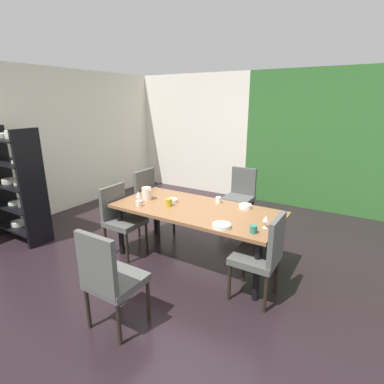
{
  "coord_description": "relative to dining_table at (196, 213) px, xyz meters",
  "views": [
    {
      "loc": [
        2.05,
        -2.78,
        1.99
      ],
      "look_at": [
        0.11,
        0.38,
        0.85
      ],
      "focal_mm": 28.0,
      "sensor_mm": 36.0,
      "label": 1
    }
  ],
  "objects": [
    {
      "name": "ground_plane",
      "position": [
        -0.28,
        -0.21,
        -0.65
      ],
      "size": [
        5.75,
        6.17,
        0.02
      ],
      "primitive_type": "cube",
      "color": "black"
    },
    {
      "name": "back_panel_interior",
      "position": [
        -1.81,
        2.83,
        0.62
      ],
      "size": [
        2.7,
        0.1,
        2.54
      ],
      "primitive_type": "cube",
      "color": "silver",
      "rests_on": "ground_plane"
    },
    {
      "name": "garden_window_panel",
      "position": [
        1.07,
        2.83,
        0.62
      ],
      "size": [
        3.06,
        0.1,
        2.54
      ],
      "primitive_type": "cube",
      "color": "#30662B",
      "rests_on": "ground_plane"
    },
    {
      "name": "left_interior_panel",
      "position": [
        -3.11,
        -0.21,
        0.62
      ],
      "size": [
        0.1,
        6.17,
        2.54
      ],
      "primitive_type": "cube",
      "color": "silver",
      "rests_on": "ground_plane"
    },
    {
      "name": "dining_table",
      "position": [
        0.0,
        0.0,
        0.0
      ],
      "size": [
        2.08,
        0.95,
        0.72
      ],
      "color": "brown",
      "rests_on": "ground_plane"
    },
    {
      "name": "chair_head_near",
      "position": [
        -0.02,
        -1.44,
        -0.11
      ],
      "size": [
        0.44,
        0.44,
        0.97
      ],
      "color": "#4D4F4D",
      "rests_on": "ground_plane"
    },
    {
      "name": "chair_head_far",
      "position": [
        -0.01,
        1.44,
        -0.12
      ],
      "size": [
        0.44,
        0.45,
        0.93
      ],
      "rotation": [
        0.0,
        0.0,
        3.14
      ],
      "color": "#4D4F4D",
      "rests_on": "ground_plane"
    },
    {
      "name": "chair_left_far",
      "position": [
        -0.98,
        0.33,
        -0.1
      ],
      "size": [
        0.45,
        0.44,
        1.0
      ],
      "rotation": [
        0.0,
        0.0,
        -1.57
      ],
      "color": "#4D4F4D",
      "rests_on": "ground_plane"
    },
    {
      "name": "chair_right_near",
      "position": [
        0.97,
        -0.33,
        -0.12
      ],
      "size": [
        0.44,
        0.44,
        0.93
      ],
      "rotation": [
        0.0,
        0.0,
        1.57
      ],
      "color": "#4D4F4D",
      "rests_on": "ground_plane"
    },
    {
      "name": "chair_left_near",
      "position": [
        -0.97,
        -0.33,
        -0.13
      ],
      "size": [
        0.45,
        0.44,
        0.92
      ],
      "rotation": [
        0.0,
        0.0,
        -1.57
      ],
      "color": "#4D4F4D",
      "rests_on": "ground_plane"
    },
    {
      "name": "display_shelf",
      "position": [
        -2.56,
        -0.78,
        0.18
      ],
      "size": [
        0.9,
        0.38,
        1.64
      ],
      "color": "black",
      "rests_on": "ground_plane"
    },
    {
      "name": "wine_glass_front",
      "position": [
        0.92,
        -0.14,
        0.17
      ],
      "size": [
        0.06,
        0.06,
        0.14
      ],
      "color": "silver",
      "rests_on": "dining_table"
    },
    {
      "name": "wine_glass_east",
      "position": [
        -0.74,
        -0.21,
        0.18
      ],
      "size": [
        0.07,
        0.07,
        0.16
      ],
      "color": "silver",
      "rests_on": "dining_table"
    },
    {
      "name": "serving_bowl_near_window",
      "position": [
        0.52,
        0.31,
        0.1
      ],
      "size": [
        0.15,
        0.15,
        0.05
      ],
      "primitive_type": "cylinder",
      "color": "white",
      "rests_on": "dining_table"
    },
    {
      "name": "serving_bowl_center",
      "position": [
        -0.38,
        0.03,
        0.1
      ],
      "size": [
        0.13,
        0.13,
        0.05
      ],
      "primitive_type": "cylinder",
      "color": "white",
      "rests_on": "dining_table"
    },
    {
      "name": "serving_bowl_south",
      "position": [
        0.53,
        -0.37,
        0.09
      ],
      "size": [
        0.19,
        0.19,
        0.04
      ],
      "primitive_type": "cylinder",
      "color": "white",
      "rests_on": "dining_table"
    },
    {
      "name": "cup_near_shelf",
      "position": [
        0.86,
        -0.32,
        0.11
      ],
      "size": [
        0.07,
        0.07,
        0.08
      ],
      "primitive_type": "cylinder",
      "color": "#2A7761",
      "rests_on": "dining_table"
    },
    {
      "name": "cup_right",
      "position": [
        0.14,
        0.32,
        0.11
      ],
      "size": [
        0.07,
        0.07,
        0.08
      ],
      "primitive_type": "cylinder",
      "color": "white",
      "rests_on": "dining_table"
    },
    {
      "name": "cup_left",
      "position": [
        -0.33,
        -0.12,
        0.12
      ],
      "size": [
        0.08,
        0.08,
        0.1
      ],
      "primitive_type": "cylinder",
      "color": "#AC981A",
      "rests_on": "dining_table"
    },
    {
      "name": "cup_north",
      "position": [
        -0.65,
        -0.31,
        0.11
      ],
      "size": [
        0.08,
        0.08,
        0.07
      ],
      "primitive_type": "cylinder",
      "color": "beige",
      "rests_on": "dining_table"
    },
    {
      "name": "pitcher_corner",
      "position": [
        -0.73,
        -0.06,
        0.16
      ],
      "size": [
        0.14,
        0.13,
        0.17
      ],
      "color": "beige",
      "rests_on": "dining_table"
    }
  ]
}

